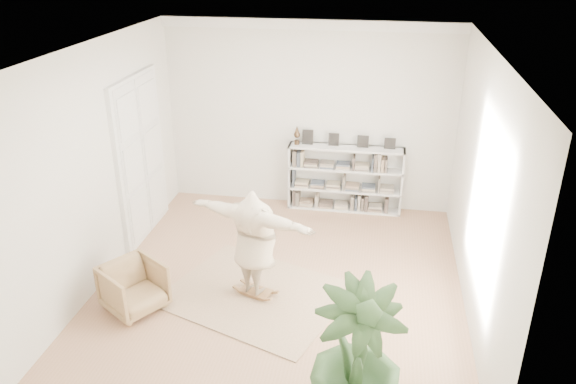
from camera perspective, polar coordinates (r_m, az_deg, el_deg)
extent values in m
plane|color=#A07452|center=(8.84, -0.72, -9.29)|extent=(6.00, 6.00, 0.00)
plane|color=silver|center=(10.77, 2.15, 7.66)|extent=(5.50, 0.00, 5.50)
plane|color=silver|center=(5.42, -6.69, -10.78)|extent=(5.50, 0.00, 5.50)
plane|color=silver|center=(8.88, -18.55, 2.62)|extent=(0.00, 6.00, 6.00)
plane|color=silver|center=(7.99, 18.99, 0.12)|extent=(0.00, 6.00, 6.00)
plane|color=white|center=(7.47, -0.87, 14.34)|extent=(6.00, 6.00, 0.00)
cube|color=white|center=(10.35, 2.25, 16.67)|extent=(5.50, 0.12, 0.18)
cube|color=white|center=(10.08, -14.74, 3.24)|extent=(0.08, 1.78, 2.92)
cube|color=silver|center=(9.73, -15.55, 2.38)|extent=(0.06, 0.78, 2.80)
cube|color=silver|center=(10.41, -13.77, 4.03)|extent=(0.06, 0.78, 2.80)
cube|color=silver|center=(11.03, 0.22, 1.73)|extent=(0.04, 0.35, 1.30)
cube|color=silver|center=(10.91, 11.48, 0.95)|extent=(0.04, 0.35, 1.30)
cube|color=silver|center=(11.06, 5.88, 1.66)|extent=(2.20, 0.04, 1.30)
cube|color=silver|center=(11.18, 5.68, -1.62)|extent=(2.20, 0.35, 0.04)
cube|color=silver|center=(11.00, 5.77, 0.30)|extent=(2.20, 0.35, 0.04)
cube|color=silver|center=(10.83, 5.86, 2.37)|extent=(2.20, 0.35, 0.04)
cube|color=silver|center=(10.68, 5.96, 4.46)|extent=(2.20, 0.35, 0.04)
cube|color=black|center=(10.75, 2.01, 5.50)|extent=(0.18, 0.07, 0.24)
cube|color=black|center=(10.70, 4.67, 5.34)|extent=(0.18, 0.07, 0.24)
cube|color=black|center=(10.67, 7.62, 5.15)|extent=(0.18, 0.07, 0.24)
cube|color=black|center=(10.67, 10.31, 4.96)|extent=(0.18, 0.07, 0.24)
imported|color=tan|center=(8.42, -15.39, -9.31)|extent=(1.08, 1.07, 0.71)
cube|color=tan|center=(8.60, -3.29, -10.34)|extent=(3.04, 2.74, 0.02)
cube|color=brown|center=(8.56, -3.30, -10.01)|extent=(0.53, 0.42, 0.03)
cube|color=brown|center=(8.58, -3.29, -10.19)|extent=(0.31, 0.15, 0.04)
cube|color=brown|center=(8.58, -3.29, -10.19)|extent=(0.31, 0.15, 0.04)
cube|color=brown|center=(8.56, -3.30, -10.01)|extent=(0.19, 0.11, 0.10)
cube|color=brown|center=(8.56, -3.30, -10.01)|extent=(0.19, 0.11, 0.10)
imported|color=beige|center=(8.10, -3.45, -4.92)|extent=(2.09, 1.22, 1.65)
imported|color=#2C4A25|center=(6.18, 6.95, -16.56)|extent=(1.30, 1.30, 1.75)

